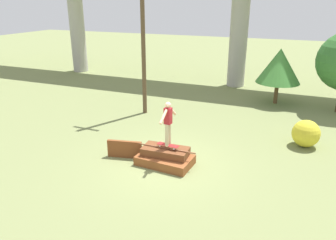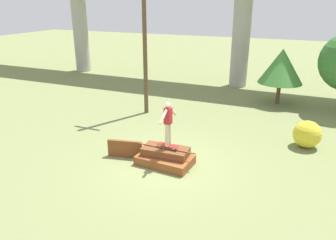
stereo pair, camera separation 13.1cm
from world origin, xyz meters
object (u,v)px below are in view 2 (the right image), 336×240
Objects in this scene: tree_behind_right at (282,66)px; skateboard at (168,145)px; utility_pole at (144,22)px; bush_yellow_flowering at (307,134)px; skater at (168,121)px.

skateboard is at bearing -107.41° from tree_behind_right.
tree_behind_right is at bearing 72.59° from skateboard.
utility_pole reaches higher than bush_yellow_flowering.
utility_pole is (-3.10, 4.53, 2.74)m from skater.
skater is 1.44× the size of bush_yellow_flowering.
skater is 5.51m from bush_yellow_flowering.
utility_pole is at bearing 124.44° from skater.
tree_behind_right is (2.70, 8.60, 0.46)m from skater.
skater is 9.03m from tree_behind_right.
skater reaches higher than skateboard.
skateboard is 0.09× the size of utility_pole.
tree_behind_right is (5.80, 4.08, -2.28)m from utility_pole.
tree_behind_right reaches higher than bush_yellow_flowering.
tree_behind_right is 5.71m from bush_yellow_flowering.
skateboard is 0.87m from skater.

